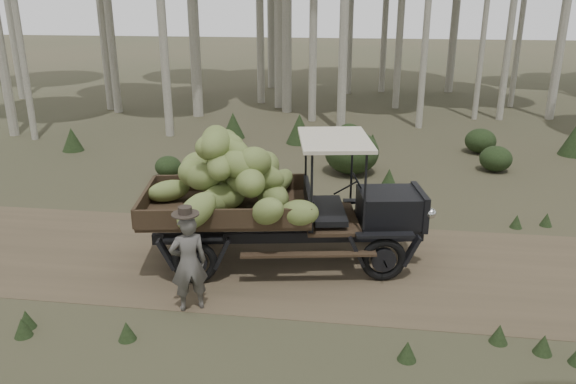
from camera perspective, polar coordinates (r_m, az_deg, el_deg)
name	(u,v)px	position (r m, az deg, el deg)	size (l,w,h in m)	color
ground	(374,268)	(10.72, 8.72, -7.61)	(120.00, 120.00, 0.00)	#473D2B
dirt_track	(374,268)	(10.71, 8.72, -7.59)	(70.00, 4.00, 0.01)	brown
banana_truck	(256,185)	(10.23, -3.31, 0.75)	(5.48, 3.05, 2.75)	black
farmer	(188,262)	(9.07, -10.08, -7.01)	(0.71, 0.62, 1.77)	#524F4B
undergrowth	(502,202)	(13.29, 20.88, -0.92)	(21.95, 21.63, 1.35)	#233319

